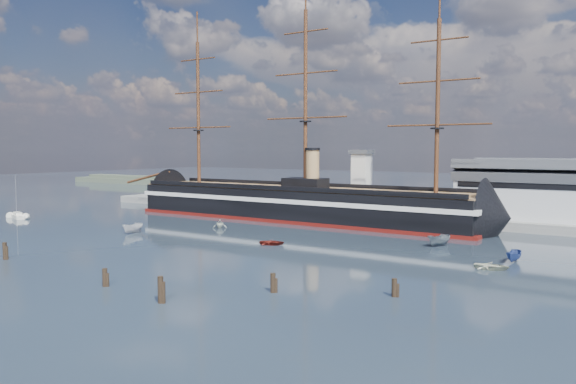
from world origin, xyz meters
The scene contains 17 objects.
ground centered at (0.00, 40.00, 0.00)m, with size 600.00×600.00×0.00m, color black.
quay centered at (10.00, 76.00, 0.00)m, with size 180.00×18.00×2.00m, color slate.
quay_tower centered at (3.00, 73.00, 9.75)m, with size 5.00×5.00×15.00m.
shoreline centered at (-139.23, 135.00, 1.45)m, with size 120.00×10.00×4.00m.
warship centered at (-9.33, 60.00, 4.04)m, with size 112.94×16.97×53.94m.
sailboat centered at (-67.63, 24.40, 0.69)m, with size 7.03×4.11×10.81m.
motorboat_a centered at (-24.51, 23.24, 0.00)m, with size 6.18×2.27×2.47m, color silver.
motorboat_b centered at (7.35, 27.40, 0.00)m, with size 2.82×1.13×1.32m, color maroon.
motorboat_c centered at (32.98, 42.49, 0.00)m, with size 6.36×2.33×2.54m, color slate.
motorboat_d centered at (-14.57, 38.90, 0.00)m, with size 5.66×2.45×2.08m, color silver.
motorboat_e centered at (45.49, 27.72, 0.00)m, with size 3.01×1.20×1.40m, color beige.
motorboat_f centered at (47.09, 34.91, 0.00)m, with size 5.60×2.05×2.24m, color navy.
piling_near_left centered at (-19.97, -6.44, 0.00)m, with size 0.64×0.64×3.39m, color black.
piling_near_mid centered at (7.20, -9.19, 0.00)m, with size 0.64×0.64×3.02m, color black.
piling_near_right centered at (26.58, -0.05, 0.00)m, with size 0.64×0.64×3.06m, color black.
piling_far_right centered at (39.59, 6.11, 0.00)m, with size 0.64×0.64×2.87m, color black.
piling_extra centered at (18.67, -10.76, 0.00)m, with size 0.64×0.64×3.76m, color black.
Camera 1 is at (64.49, -54.64, 17.31)m, focal length 35.00 mm.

